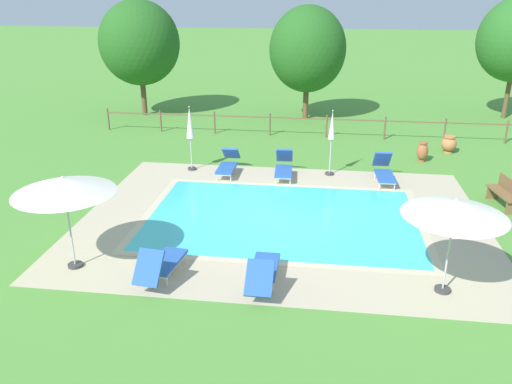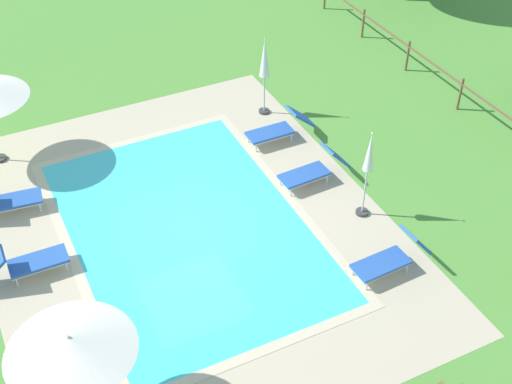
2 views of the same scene
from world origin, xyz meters
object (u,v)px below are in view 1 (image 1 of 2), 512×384
Objects in this scene: wooden_bench_lawn_side at (506,193)px; tree_far_west at (139,43)px; sun_lounger_south_near_corner at (284,167)px; terracotta_urn_near_fence at (422,151)px; sun_lounger_north_near_steps at (384,171)px; terracotta_urn_by_tree at (449,144)px; sun_lounger_north_mid at (263,270)px; patio_umbrella_closed_row_west at (332,132)px; tree_west_mid at (308,49)px; patio_umbrella_open_by_bench at (64,186)px; sun_lounger_north_far at (228,164)px; patio_umbrella_open_foreground at (455,209)px; sun_lounger_north_end at (161,264)px; patio_umbrella_closed_row_mid_west at (190,127)px.

tree_far_west is at bearing 145.00° from wooden_bench_lawn_side.
sun_lounger_south_near_corner is 2.38× the size of terracotta_urn_near_fence.
sun_lounger_north_near_steps is 4.96m from terracotta_urn_by_tree.
terracotta_urn_near_fence is at bearing 62.52° from sun_lounger_north_mid.
tree_west_mid is at bearing 98.26° from patio_umbrella_closed_row_west.
terracotta_urn_by_tree is at bearing -18.98° from tree_far_west.
sun_lounger_north_far is at bearing 71.05° from patio_umbrella_open_by_bench.
tree_west_mid is at bearing 87.58° from sun_lounger_south_near_corner.
sun_lounger_south_near_corner is 0.85× the size of patio_umbrella_open_foreground.
patio_umbrella_open_foreground is 2.81× the size of terracotta_urn_near_fence.
terracotta_urn_by_tree is (3.03, 3.92, -0.00)m from sun_lounger_north_near_steps.
terracotta_urn_by_tree is (8.87, 11.33, -0.00)m from sun_lounger_north_end.
patio_umbrella_closed_row_mid_west is (-1.25, 7.80, 1.27)m from sun_lounger_north_end.
sun_lounger_north_end is (-0.19, -7.53, 0.02)m from sun_lounger_north_far.
terracotta_urn_by_tree is (-0.53, 5.69, -0.08)m from wooden_bench_lawn_side.
terracotta_urn_near_fence is at bearing 29.33° from patio_umbrella_closed_row_west.
patio_umbrella_closed_row_west is at bearing -81.74° from tree_west_mid.
sun_lounger_north_near_steps is 15.35m from tree_far_west.
sun_lounger_north_near_steps is 9.43m from sun_lounger_north_end.
sun_lounger_north_mid is 7.82m from sun_lounger_north_far.
tree_far_west is (-13.64, 6.52, 3.36)m from terracotta_urn_near_fence.
sun_lounger_south_near_corner is at bearing -2.22° from sun_lounger_north_far.
tree_west_mid reaches higher than patio_umbrella_closed_row_west.
sun_lounger_north_mid is at bearing -119.77° from terracotta_urn_by_tree.
patio_umbrella_closed_row_mid_west is (-3.66, 7.76, 1.29)m from sun_lounger_north_mid.
wooden_bench_lawn_side is (7.12, -1.81, 0.08)m from sun_lounger_south_near_corner.
sun_lounger_north_mid is 0.34× the size of tree_west_mid.
wooden_bench_lawn_side is (9.40, 5.64, 0.07)m from sun_lounger_north_end.
wooden_bench_lawn_side is 5.71m from terracotta_urn_by_tree.
sun_lounger_south_near_corner is 1.24× the size of wooden_bench_lawn_side.
sun_lounger_north_end is at bearing -177.40° from patio_umbrella_open_foreground.
sun_lounger_north_near_steps is 0.77× the size of patio_umbrella_closed_row_mid_west.
wooden_bench_lawn_side is (9.20, -1.89, 0.09)m from sun_lounger_north_far.
patio_umbrella_open_by_bench is 0.42× the size of tree_west_mid.
patio_umbrella_closed_row_west is 5.19m from patio_umbrella_closed_row_mid_west.
patio_umbrella_closed_row_mid_west is 0.41× the size of tree_far_west.
sun_lounger_south_near_corner is (-0.13, 7.42, 0.01)m from sun_lounger_north_mid.
patio_umbrella_open_foreground is at bearing 3.64° from sun_lounger_north_mid.
patio_umbrella_closed_row_mid_west reaches higher than sun_lounger_south_near_corner.
sun_lounger_north_mid is at bearing -176.36° from patio_umbrella_open_foreground.
tree_west_mid reaches higher than wooden_bench_lawn_side.
patio_umbrella_closed_row_west reaches higher than sun_lounger_north_mid.
sun_lounger_north_end reaches higher than sun_lounger_north_near_steps.
patio_umbrella_closed_row_mid_west is at bearing 115.23° from sun_lounger_north_mid.
sun_lounger_north_far is 0.33× the size of tree_far_west.
sun_lounger_north_far is 2.71× the size of terracotta_urn_by_tree.
sun_lounger_north_near_steps is 1.21× the size of wooden_bench_lawn_side.
sun_lounger_north_far is 11.43m from tree_far_west.
sun_lounger_north_far is at bearing 88.52° from sun_lounger_north_end.
sun_lounger_north_mid is 8.12m from patio_umbrella_closed_row_west.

